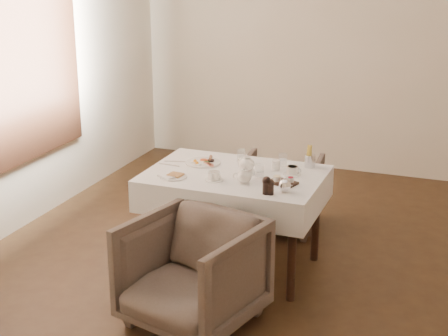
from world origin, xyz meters
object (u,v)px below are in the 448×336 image
at_px(armchair_far, 280,193).
at_px(breakfast_plate, 203,162).
at_px(teapot_centre, 246,163).
at_px(armchair_near, 192,273).
at_px(table, 235,188).

height_order(armchair_far, breakfast_plate, breakfast_plate).
height_order(breakfast_plate, teapot_centre, teapot_centre).
distance_m(armchair_far, breakfast_plate, 0.96).
xyz_separation_m(armchair_near, breakfast_plate, (-0.33, 0.98, 0.41)).
height_order(table, armchair_near, table).
distance_m(table, breakfast_plate, 0.36).
height_order(table, teapot_centre, teapot_centre).
bearing_deg(armchair_near, armchair_far, 102.04).
xyz_separation_m(table, teapot_centre, (0.07, 0.07, 0.18)).
xyz_separation_m(table, breakfast_plate, (-0.30, 0.14, 0.13)).
bearing_deg(armchair_far, teapot_centre, 82.50).
distance_m(table, armchair_far, 0.95).
bearing_deg(teapot_centre, table, -111.92).
xyz_separation_m(table, armchair_far, (0.10, 0.89, -0.33)).
height_order(armchair_near, armchair_far, armchair_near).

